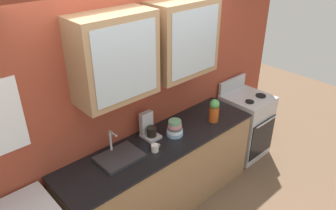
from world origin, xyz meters
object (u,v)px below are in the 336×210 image
Objects in this scene: cup_near_sink at (155,148)px; coffee_maker at (149,128)px; vase at (214,110)px; bowl_stack at (175,129)px; sink_faucet at (119,156)px; stove_range at (245,125)px.

coffee_maker is at bearing 62.93° from cup_near_sink.
vase reaches higher than cup_near_sink.
vase is at bearing -10.08° from bowl_stack.
vase reaches higher than sink_faucet.
sink_faucet is (-2.12, 0.07, 0.48)m from stove_range.
sink_faucet reaches higher than stove_range.
stove_range is 3.82× the size of coffee_maker.
vase is at bearing -7.80° from sink_faucet.
coffee_maker is (0.48, 0.10, 0.09)m from sink_faucet.
coffee_maker is (-0.23, 0.17, 0.02)m from bowl_stack.
vase is (0.55, -0.10, 0.06)m from bowl_stack.
cup_near_sink is (-0.36, -0.08, -0.04)m from bowl_stack.
bowl_stack is 0.38m from cup_near_sink.
vase is at bearing -173.46° from stove_range.
vase is at bearing -19.20° from coffee_maker.
stove_range is 1.84m from cup_near_sink.
vase is 0.92m from cup_near_sink.
coffee_maker reaches higher than sink_faucet.
bowl_stack is 0.57m from vase.
cup_near_sink is (-0.92, 0.02, -0.10)m from vase.
stove_range is 1.75m from coffee_maker.
sink_faucet is at bearing 174.01° from bowl_stack.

